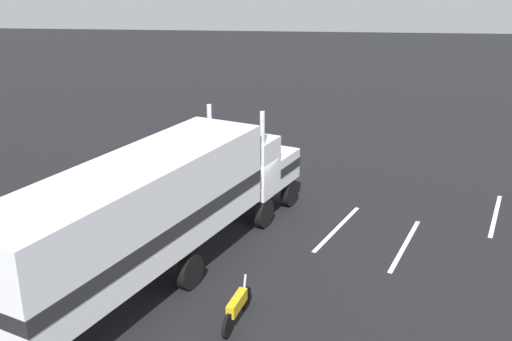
# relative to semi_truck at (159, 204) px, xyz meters

# --- Properties ---
(ground_plane) EXTENTS (120.00, 120.00, 0.00)m
(ground_plane) POSITION_rel_semi_truck_xyz_m (4.72, -2.15, -2.52)
(ground_plane) COLOR black
(lane_stripe_near) EXTENTS (4.09, 1.93, 0.01)m
(lane_stripe_near) POSITION_rel_semi_truck_xyz_m (4.11, -5.65, -2.52)
(lane_stripe_near) COLOR silver
(lane_stripe_near) RESTS_ON ground_plane
(lane_stripe_mid) EXTENTS (4.17, 1.72, 0.01)m
(lane_stripe_mid) POSITION_rel_semi_truck_xyz_m (2.94, -7.99, -2.52)
(lane_stripe_mid) COLOR silver
(lane_stripe_mid) RESTS_ON ground_plane
(lane_stripe_far) EXTENTS (4.18, 1.67, 0.01)m
(lane_stripe_far) POSITION_rel_semi_truck_xyz_m (5.86, -11.90, -2.52)
(lane_stripe_far) COLOR silver
(lane_stripe_far) RESTS_ON ground_plane
(semi_truck) EXTENTS (14.00, 7.84, 4.50)m
(semi_truck) POSITION_rel_semi_truck_xyz_m (0.00, 0.00, 0.00)
(semi_truck) COLOR white
(semi_truck) RESTS_ON ground_plane
(person_bystander) EXTENTS (0.44, 0.47, 1.63)m
(person_bystander) POSITION_rel_semi_truck_xyz_m (1.10, 2.20, -1.63)
(person_bystander) COLOR #2D3347
(person_bystander) RESTS_ON ground_plane
(motorcycle) EXTENTS (2.08, 0.58, 1.12)m
(motorcycle) POSITION_rel_semi_truck_xyz_m (-2.23, -2.63, -2.04)
(motorcycle) COLOR black
(motorcycle) RESTS_ON ground_plane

